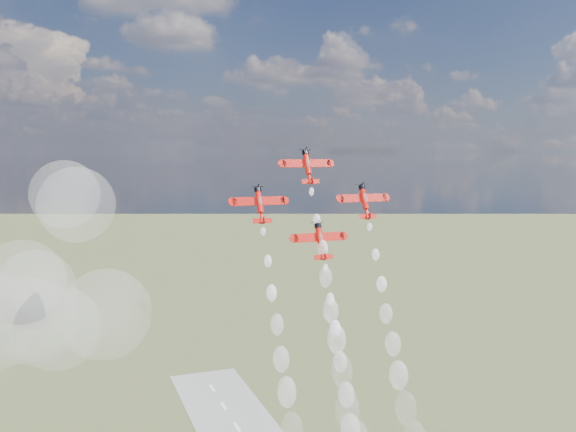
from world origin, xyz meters
The scene contains 7 objects.
plane_lead centered at (-5.86, 6.79, 98.64)m, with size 11.66×5.71×7.79m.
plane_left centered at (-18.26, 3.11, 90.78)m, with size 11.66×5.71×7.79m.
plane_right centered at (6.55, 3.11, 90.78)m, with size 11.66×5.71×7.79m.
plane_slot centered at (-5.86, -0.58, 82.91)m, with size 11.66×5.71×7.79m.
smoke_trail_lead centered at (-5.96, -13.44, 55.39)m, with size 5.61×25.34×50.38m.
smoke_trail_right centered at (6.62, -17.07, 47.90)m, with size 5.50×24.97×49.84m.
drifted_smoke_cloud centered at (-69.16, 27.38, 68.14)m, with size 64.93×37.32×55.88m.
Camera 1 is at (-57.13, -119.47, 101.83)m, focal length 38.00 mm.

